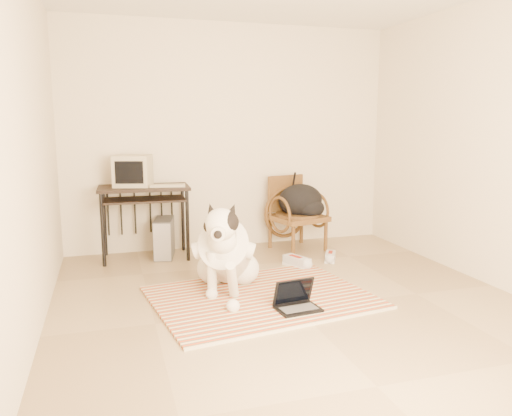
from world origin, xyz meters
name	(u,v)px	position (x,y,z in m)	size (l,w,h in m)	color
floor	(296,308)	(0.00, 0.00, 0.00)	(4.50, 4.50, 0.00)	#99815D
wall_back	(231,137)	(0.00, 2.25, 1.35)	(4.50, 4.50, 0.00)	beige
wall_left	(25,151)	(-2.00, 0.00, 1.35)	(4.50, 4.50, 0.00)	beige
wall_right	(504,143)	(2.00, 0.00, 1.35)	(4.50, 4.50, 0.00)	beige
rug	(261,297)	(-0.21, 0.30, 0.01)	(2.04, 1.67, 0.02)	#C53E1C
dog	(226,253)	(-0.47, 0.59, 0.36)	(0.66, 1.23, 0.90)	white
laptop	(296,302)	(-0.03, -0.07, 0.08)	(0.38, 0.29, 0.25)	black
computer_desk	(144,197)	(-1.08, 1.93, 0.71)	(1.02, 0.59, 0.83)	black
crt_monitor	(133,171)	(-1.19, 1.99, 1.00)	(0.47, 0.46, 0.34)	#B2A78B
desk_keyboard	(168,186)	(-0.83, 1.82, 0.84)	(0.39, 0.14, 0.03)	#B2A78B
pc_tower	(164,238)	(-0.88, 1.93, 0.22)	(0.29, 0.51, 0.45)	#4E4E51
rattan_chair	(295,213)	(0.70, 1.85, 0.45)	(0.71, 0.70, 0.89)	brown
backpack	(302,202)	(0.76, 1.78, 0.59)	(0.54, 0.48, 0.40)	black
sneaker_left	(297,262)	(0.44, 1.11, 0.05)	(0.25, 0.35, 0.11)	silver
sneaker_right	(330,257)	(0.89, 1.23, 0.04)	(0.23, 0.29, 0.09)	silver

